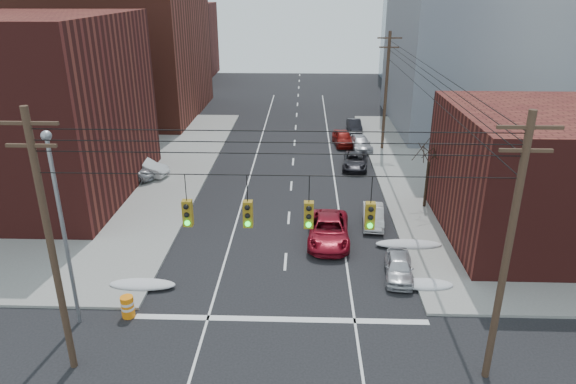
# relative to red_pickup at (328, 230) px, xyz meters

# --- Properties ---
(building_brick_far) EXTENTS (22.00, 18.00, 12.00)m
(building_brick_far) POSITION_rel_red_pickup_xyz_m (-28.56, 59.36, 5.25)
(building_brick_far) COLOR #4D1A17
(building_brick_far) RESTS_ON ground
(building_office) EXTENTS (22.00, 20.00, 25.00)m
(building_office) POSITION_rel_red_pickup_xyz_m (19.44, 29.36, 11.75)
(building_office) COLOR gray
(building_office) RESTS_ON ground
(building_glass) EXTENTS (20.00, 18.00, 22.00)m
(building_glass) POSITION_rel_red_pickup_xyz_m (21.44, 55.36, 10.25)
(building_glass) COLOR gray
(building_glass) RESTS_ON ground
(utility_pole_left) EXTENTS (2.20, 0.28, 11.00)m
(utility_pole_left) POSITION_rel_red_pickup_xyz_m (-11.06, -11.64, 5.03)
(utility_pole_left) COLOR #473323
(utility_pole_left) RESTS_ON ground
(utility_pole_right) EXTENTS (2.20, 0.28, 11.00)m
(utility_pole_right) POSITION_rel_red_pickup_xyz_m (5.94, -11.64, 5.03)
(utility_pole_right) COLOR #473323
(utility_pole_right) RESTS_ON ground
(utility_pole_far) EXTENTS (2.20, 0.28, 11.00)m
(utility_pole_far) POSITION_rel_red_pickup_xyz_m (5.94, 19.36, 5.03)
(utility_pole_far) COLOR #473323
(utility_pole_far) RESTS_ON ground
(traffic_signals) EXTENTS (17.00, 0.42, 2.02)m
(traffic_signals) POSITION_rel_red_pickup_xyz_m (-2.46, -11.67, 6.41)
(traffic_signals) COLOR black
(traffic_signals) RESTS_ON ground
(street_light) EXTENTS (0.44, 0.44, 9.32)m
(street_light) POSITION_rel_red_pickup_xyz_m (-12.06, -8.64, 4.79)
(street_light) COLOR gray
(street_light) RESTS_ON ground
(bare_tree) EXTENTS (2.09, 2.20, 4.93)m
(bare_tree) POSITION_rel_red_pickup_xyz_m (7.03, 5.36, 1.57)
(bare_tree) COLOR black
(bare_tree) RESTS_ON ground
(snow_nw) EXTENTS (3.50, 1.08, 0.42)m
(snow_nw) POSITION_rel_red_pickup_xyz_m (-9.96, -5.64, -0.54)
(snow_nw) COLOR silver
(snow_nw) RESTS_ON ground
(snow_ne) EXTENTS (3.00, 1.08, 0.42)m
(snow_ne) POSITION_rel_red_pickup_xyz_m (4.84, -5.14, -0.54)
(snow_ne) COLOR silver
(snow_ne) RESTS_ON ground
(snow_east_far) EXTENTS (4.00, 1.08, 0.42)m
(snow_east_far) POSITION_rel_red_pickup_xyz_m (4.84, -0.64, -0.54)
(snow_east_far) COLOR silver
(snow_east_far) RESTS_ON ground
(red_pickup) EXTENTS (2.68, 5.50, 1.51)m
(red_pickup) POSITION_rel_red_pickup_xyz_m (0.00, 0.00, 0.00)
(red_pickup) COLOR maroon
(red_pickup) RESTS_ON ground
(parked_car_a) EXTENTS (1.89, 3.82, 1.25)m
(parked_car_a) POSITION_rel_red_pickup_xyz_m (3.65, -4.08, -0.13)
(parked_car_a) COLOR silver
(parked_car_a) RESTS_ON ground
(parked_car_b) EXTENTS (1.62, 3.83, 1.23)m
(parked_car_b) POSITION_rel_red_pickup_xyz_m (3.05, 2.52, -0.14)
(parked_car_b) COLOR silver
(parked_car_b) RESTS_ON ground
(parked_car_c) EXTENTS (2.59, 4.71, 1.25)m
(parked_car_c) POSITION_rel_red_pickup_xyz_m (2.87, 13.89, -0.13)
(parked_car_c) COLOR black
(parked_car_c) RESTS_ON ground
(parked_car_d) EXTENTS (2.27, 4.55, 1.27)m
(parked_car_d) POSITION_rel_red_pickup_xyz_m (3.84, 19.28, -0.12)
(parked_car_d) COLOR #AAAAAF
(parked_car_d) RESTS_ON ground
(parked_car_e) EXTENTS (2.19, 4.42, 1.45)m
(parked_car_e) POSITION_rel_red_pickup_xyz_m (2.24, 20.75, -0.03)
(parked_car_e) COLOR maroon
(parked_car_e) RESTS_ON ground
(parked_car_f) EXTENTS (1.51, 3.87, 1.26)m
(parked_car_f) POSITION_rel_red_pickup_xyz_m (3.84, 26.09, -0.13)
(parked_car_f) COLOR black
(parked_car_f) RESTS_ON ground
(lot_car_a) EXTENTS (4.68, 2.64, 1.46)m
(lot_car_a) POSITION_rel_red_pickup_xyz_m (-14.91, 10.88, 0.13)
(lot_car_a) COLOR silver
(lot_car_a) RESTS_ON sidewalk_nw
(lot_car_b) EXTENTS (5.40, 2.51, 1.50)m
(lot_car_b) POSITION_rel_red_pickup_xyz_m (-16.17, 9.97, 0.15)
(lot_car_b) COLOR #A3A3A8
(lot_car_b) RESTS_ON sidewalk_nw
(lot_car_c) EXTENTS (5.09, 2.80, 1.40)m
(lot_car_c) POSITION_rel_red_pickup_xyz_m (-22.13, 8.00, 0.09)
(lot_car_c) COLOR black
(lot_car_c) RESTS_ON sidewalk_nw
(lot_car_d) EXTENTS (3.93, 2.81, 1.24)m
(lot_car_d) POSITION_rel_red_pickup_xyz_m (-19.58, 11.53, 0.02)
(lot_car_d) COLOR silver
(lot_car_d) RESTS_ON sidewalk_nw
(construction_barrel) EXTENTS (0.80, 0.80, 1.09)m
(construction_barrel) POSITION_rel_red_pickup_xyz_m (-9.89, -8.14, -0.19)
(construction_barrel) COLOR orange
(construction_barrel) RESTS_ON ground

